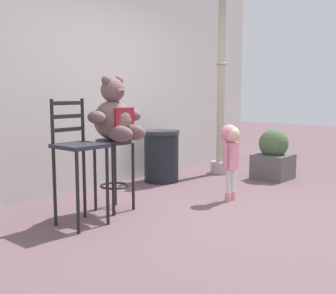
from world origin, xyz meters
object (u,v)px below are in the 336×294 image
Objects in this scene: child_walking at (230,146)px; planter_with_shrub at (273,156)px; bar_chair_empty at (78,153)px; teddy_bear at (115,117)px; lamppost at (221,99)px; trash_bin at (161,156)px; bar_stool_with_teddy at (114,160)px.

child_walking is 1.50m from planter_with_shrub.
planter_with_shrub is (1.45, 0.18, -0.31)m from child_walking.
bar_chair_empty reaches higher than child_walking.
lamppost is at bearing 7.21° from teddy_bear.
bar_chair_empty reaches higher than planter_with_shrub.
child_walking reaches higher than planter_with_shrub.
lamppost is at bearing 7.44° from bar_chair_empty.
lamppost is at bearing -15.78° from trash_bin.
teddy_bear is at bearing -15.89° from child_walking.
lamppost is 3.05m from bar_chair_empty.
trash_bin is 2.09m from bar_chair_empty.
bar_stool_with_teddy is at bearing 168.34° from planter_with_shrub.
teddy_bear is 0.56× the size of bar_chair_empty.
bar_stool_with_teddy is 2.53m from lamppost.
bar_stool_with_teddy is 0.26× the size of lamppost.
bar_stool_with_teddy is at bearing -17.09° from child_walking.
bar_chair_empty is 1.64× the size of planter_with_shrub.
bar_stool_with_teddy is at bearing 11.78° from bar_chair_empty.
lamppost reaches higher than planter_with_shrub.
planter_with_shrub is at bearing -11.66° from bar_stool_with_teddy.
child_walking is at bearing -32.09° from bar_stool_with_teddy.
bar_stool_with_teddy is at bearing 90.00° from teddy_bear.
bar_stool_with_teddy reaches higher than trash_bin.
child_walking reaches higher than trash_bin.
bar_chair_empty is (-1.68, 0.60, 0.05)m from child_walking.
teddy_bear is 0.91× the size of planter_with_shrub.
trash_bin is 0.25× the size of lamppost.
bar_stool_with_teddy is at bearing -173.54° from lamppost.
teddy_bear is 1.65m from trash_bin.
child_walking is at bearing -142.76° from lamppost.
teddy_bear is at bearing -172.79° from lamppost.
lamppost is 4.00× the size of planter_with_shrub.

